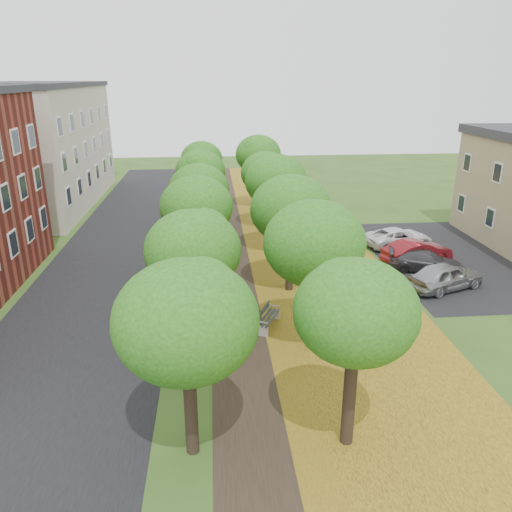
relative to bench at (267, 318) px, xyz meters
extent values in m
plane|color=#2D4C19|center=(-0.96, -7.81, -0.48)|extent=(120.00, 120.00, 0.00)
cube|color=black|center=(-8.46, 7.19, -0.47)|extent=(8.00, 70.00, 0.01)
cube|color=black|center=(-0.96, 7.19, -0.47)|extent=(3.20, 70.00, 0.01)
cube|color=#AE9220|center=(4.04, 7.19, -0.47)|extent=(7.50, 70.00, 0.01)
cube|color=black|center=(12.54, 8.19, -0.47)|extent=(9.00, 16.00, 0.01)
cylinder|color=black|center=(-3.16, -7.81, 1.09)|extent=(0.40, 0.40, 3.14)
ellipsoid|color=#1D5512|center=(-3.16, -7.81, 3.91)|extent=(3.82, 3.82, 3.25)
cylinder|color=black|center=(-3.16, -1.81, 1.09)|extent=(0.40, 0.40, 3.14)
ellipsoid|color=#1D5512|center=(-3.16, -1.81, 3.91)|extent=(3.82, 3.82, 3.25)
cylinder|color=black|center=(-3.16, 4.19, 1.09)|extent=(0.40, 0.40, 3.14)
ellipsoid|color=#1D5512|center=(-3.16, 4.19, 3.91)|extent=(3.82, 3.82, 3.25)
cylinder|color=black|center=(-3.16, 10.19, 1.09)|extent=(0.40, 0.40, 3.14)
ellipsoid|color=#1D5512|center=(-3.16, 10.19, 3.91)|extent=(3.82, 3.82, 3.25)
cylinder|color=black|center=(-3.16, 16.19, 1.09)|extent=(0.40, 0.40, 3.14)
ellipsoid|color=#1D5512|center=(-3.16, 16.19, 3.91)|extent=(3.82, 3.82, 3.25)
cylinder|color=black|center=(-3.16, 22.19, 1.09)|extent=(0.40, 0.40, 3.14)
ellipsoid|color=#1D5512|center=(-3.16, 22.19, 3.91)|extent=(3.82, 3.82, 3.25)
cylinder|color=black|center=(1.64, -7.81, 1.09)|extent=(0.40, 0.40, 3.14)
ellipsoid|color=#1D5512|center=(1.64, -7.81, 3.91)|extent=(3.82, 3.82, 3.25)
cylinder|color=black|center=(1.64, -1.81, 1.09)|extent=(0.40, 0.40, 3.14)
ellipsoid|color=#1D5512|center=(1.64, -1.81, 3.91)|extent=(3.82, 3.82, 3.25)
cylinder|color=black|center=(1.64, 4.19, 1.09)|extent=(0.40, 0.40, 3.14)
ellipsoid|color=#1D5512|center=(1.64, 4.19, 3.91)|extent=(3.82, 3.82, 3.25)
cylinder|color=black|center=(1.64, 10.19, 1.09)|extent=(0.40, 0.40, 3.14)
ellipsoid|color=#1D5512|center=(1.64, 10.19, 3.91)|extent=(3.82, 3.82, 3.25)
cylinder|color=black|center=(1.64, 16.19, 1.09)|extent=(0.40, 0.40, 3.14)
ellipsoid|color=#1D5512|center=(1.64, 16.19, 3.91)|extent=(3.82, 3.82, 3.25)
cylinder|color=black|center=(1.64, 22.19, 1.09)|extent=(0.40, 0.40, 3.14)
ellipsoid|color=#1D5512|center=(1.64, 22.19, 3.91)|extent=(3.82, 3.82, 3.25)
cube|color=beige|center=(-17.96, 25.19, 4.52)|extent=(10.00, 20.00, 10.00)
cube|color=#2D2D33|center=(-17.96, 25.19, 9.72)|extent=(10.30, 20.30, 0.40)
cube|color=#2A352C|center=(0.06, -0.03, 0.01)|extent=(1.26, 1.97, 0.04)
cube|color=#2A352C|center=(-0.20, 0.09, 0.30)|extent=(0.85, 1.78, 0.28)
cube|color=silver|center=(-0.31, -0.83, -0.23)|extent=(0.52, 0.28, 0.49)
cube|color=silver|center=(0.43, 0.78, -0.23)|extent=(0.52, 0.28, 0.49)
cube|color=silver|center=(-0.31, -0.83, 0.20)|extent=(0.47, 0.26, 0.04)
cube|color=silver|center=(0.43, 0.78, 0.20)|extent=(0.47, 0.26, 0.04)
imported|color=#A1A0A5|center=(10.04, 3.51, 0.26)|extent=(4.67, 3.21, 1.48)
imported|color=maroon|center=(10.04, 7.48, 0.25)|extent=(4.67, 2.78, 1.45)
imported|color=#36353B|center=(10.04, 6.14, 0.14)|extent=(4.58, 3.19, 1.23)
imported|color=silver|center=(10.04, 10.66, 0.16)|extent=(4.94, 3.05, 1.28)
camera|label=1|loc=(-2.32, -20.32, 10.37)|focal=35.00mm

